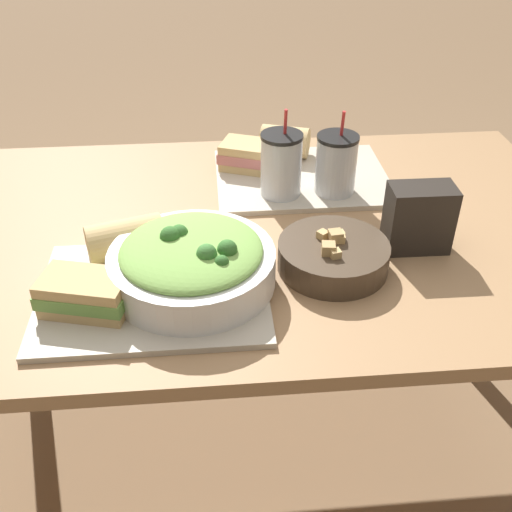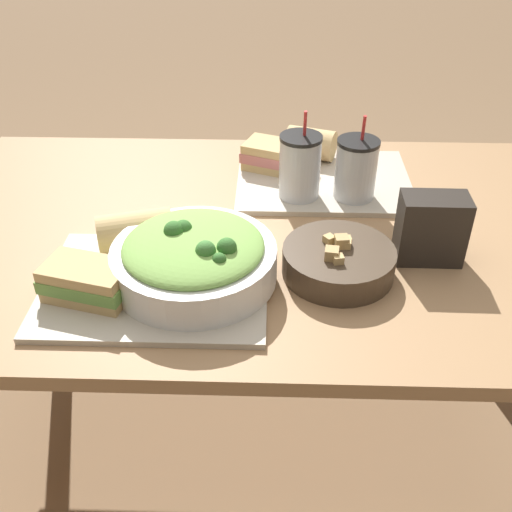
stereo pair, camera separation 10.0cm
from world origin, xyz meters
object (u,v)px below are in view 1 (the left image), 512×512
(sandwich_far, at_px, (254,156))
(chip_bag, at_px, (419,218))
(drink_cup_red, at_px, (336,166))
(drink_cup_dark, at_px, (281,166))
(soup_bowl, at_px, (333,255))
(salad_bowl, at_px, (192,261))
(baguette_near, at_px, (127,238))
(sandwich_near, at_px, (85,293))
(baguette_far, at_px, (286,141))

(sandwich_far, bearing_deg, chip_bag, -29.41)
(drink_cup_red, bearing_deg, drink_cup_dark, 180.00)
(drink_cup_dark, bearing_deg, chip_bag, -42.40)
(drink_cup_red, xyz_separation_m, chip_bag, (0.12, -0.22, -0.01))
(drink_cup_dark, bearing_deg, drink_cup_red, -0.00)
(drink_cup_dark, bearing_deg, sandwich_far, 110.43)
(soup_bowl, bearing_deg, chip_bag, 17.49)
(salad_bowl, height_order, drink_cup_dark, drink_cup_dark)
(baguette_near, bearing_deg, drink_cup_red, -80.78)
(salad_bowl, height_order, sandwich_far, salad_bowl)
(baguette_near, height_order, drink_cup_red, drink_cup_red)
(sandwich_far, distance_m, drink_cup_dark, 0.14)
(sandwich_near, bearing_deg, chip_bag, 28.21)
(sandwich_far, distance_m, drink_cup_red, 0.22)
(drink_cup_dark, bearing_deg, salad_bowl, -121.97)
(baguette_far, height_order, drink_cup_dark, drink_cup_dark)
(drink_cup_dark, distance_m, chip_bag, 0.33)
(salad_bowl, distance_m, baguette_near, 0.16)
(drink_cup_red, bearing_deg, sandwich_near, -143.21)
(sandwich_far, height_order, drink_cup_red, drink_cup_red)
(drink_cup_dark, xyz_separation_m, drink_cup_red, (0.12, -0.00, -0.00))
(baguette_near, bearing_deg, sandwich_far, -54.98)
(baguette_near, height_order, chip_bag, chip_bag)
(baguette_far, xyz_separation_m, drink_cup_dark, (-0.04, -0.19, 0.03))
(sandwich_far, bearing_deg, sandwich_near, -102.09)
(drink_cup_red, bearing_deg, soup_bowl, -101.59)
(baguette_far, bearing_deg, sandwich_near, 163.06)
(baguette_far, bearing_deg, sandwich_far, 146.47)
(baguette_far, distance_m, drink_cup_red, 0.21)
(salad_bowl, xyz_separation_m, sandwich_far, (0.15, 0.45, -0.01))
(soup_bowl, distance_m, sandwich_near, 0.45)
(salad_bowl, relative_size, baguette_far, 2.19)
(salad_bowl, distance_m, chip_bag, 0.45)
(salad_bowl, relative_size, baguette_near, 1.88)
(sandwich_far, bearing_deg, baguette_far, 58.42)
(soup_bowl, relative_size, drink_cup_red, 1.10)
(salad_bowl, relative_size, chip_bag, 2.21)
(sandwich_near, height_order, drink_cup_red, drink_cup_red)
(drink_cup_red, bearing_deg, baguette_near, -153.84)
(sandwich_far, relative_size, drink_cup_red, 0.96)
(salad_bowl, bearing_deg, baguette_far, 65.46)
(salad_bowl, bearing_deg, drink_cup_red, 44.61)
(salad_bowl, relative_size, sandwich_near, 1.76)
(baguette_near, bearing_deg, salad_bowl, -145.08)
(sandwich_near, height_order, sandwich_far, same)
(drink_cup_red, relative_size, chip_bag, 1.42)
(baguette_far, relative_size, chip_bag, 1.01)
(salad_bowl, xyz_separation_m, drink_cup_dark, (0.20, 0.32, 0.02))
(drink_cup_dark, height_order, drink_cup_red, drink_cup_dark)
(soup_bowl, xyz_separation_m, drink_cup_red, (0.06, 0.28, 0.05))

